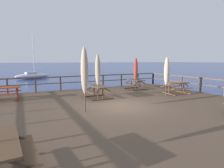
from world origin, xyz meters
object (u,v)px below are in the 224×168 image
at_px(patio_umbrella_short_back, 84,71).
at_px(sailboat_distant, 33,75).
at_px(picnic_table_mid_right, 177,86).
at_px(patio_umbrella_tall_mid_right, 167,71).
at_px(patio_umbrella_tall_front, 136,69).
at_px(picnic_table_mid_left, 98,89).
at_px(picnic_table_front_right, 136,82).
at_px(patio_umbrella_short_mid, 98,70).

bearing_deg(patio_umbrella_short_back, sailboat_distant, 91.15).
xyz_separation_m(picnic_table_mid_right, patio_umbrella_short_back, (-7.20, -1.69, 1.28)).
bearing_deg(patio_umbrella_tall_mid_right, picnic_table_mid_right, 16.19).
bearing_deg(patio_umbrella_tall_mid_right, patio_umbrella_short_back, -167.49).
distance_m(patio_umbrella_tall_front, sailboat_distant, 23.74).
xyz_separation_m(picnic_table_mid_left, picnic_table_front_right, (4.03, 1.96, -0.00)).
distance_m(patio_umbrella_short_mid, sailboat_distant, 24.93).
xyz_separation_m(patio_umbrella_short_back, sailboat_distant, (-0.55, 27.43, -2.13)).
xyz_separation_m(picnic_table_mid_left, patio_umbrella_short_mid, (0.00, 0.06, 1.16)).
height_order(patio_umbrella_tall_mid_right, sailboat_distant, sailboat_distant).
height_order(patio_umbrella_tall_mid_right, patio_umbrella_short_back, patio_umbrella_short_back).
distance_m(picnic_table_mid_right, sailboat_distant, 26.90).
relative_size(picnic_table_mid_left, patio_umbrella_short_back, 0.60).
bearing_deg(picnic_table_mid_left, picnic_table_front_right, 25.96).
height_order(picnic_table_mid_right, sailboat_distant, sailboat_distant).
height_order(picnic_table_mid_left, patio_umbrella_short_back, patio_umbrella_short_back).
bearing_deg(picnic_table_front_right, sailboat_distant, 105.38).
height_order(picnic_table_mid_right, patio_umbrella_tall_mid_right, patio_umbrella_tall_mid_right).
xyz_separation_m(picnic_table_front_right, patio_umbrella_tall_front, (0.01, 0.02, 1.05)).
relative_size(patio_umbrella_short_mid, sailboat_distant, 0.35).
relative_size(picnic_table_mid_right, patio_umbrella_tall_mid_right, 0.70).
relative_size(picnic_table_mid_right, patio_umbrella_short_mid, 0.65).
xyz_separation_m(picnic_table_front_right, patio_umbrella_short_back, (-5.73, -4.60, 1.28)).
distance_m(picnic_table_mid_right, patio_umbrella_short_mid, 5.70).
distance_m(picnic_table_mid_left, picnic_table_front_right, 4.48).
xyz_separation_m(patio_umbrella_tall_mid_right, sailboat_distant, (-6.45, 26.13, -1.90)).
distance_m(picnic_table_mid_right, patio_umbrella_short_back, 7.51).
xyz_separation_m(patio_umbrella_short_mid, patio_umbrella_tall_front, (4.03, 1.93, -0.11)).
xyz_separation_m(picnic_table_mid_right, patio_umbrella_tall_mid_right, (-1.31, -0.38, 1.05)).
bearing_deg(picnic_table_mid_right, sailboat_distant, 106.76).
relative_size(picnic_table_mid_left, picnic_table_front_right, 1.06).
bearing_deg(patio_umbrella_short_back, picnic_table_mid_right, 13.19).
xyz_separation_m(picnic_table_mid_right, picnic_table_front_right, (-1.47, 2.91, -0.00)).
bearing_deg(patio_umbrella_tall_front, sailboat_distant, 105.42).
height_order(picnic_table_mid_left, picnic_table_front_right, same).
xyz_separation_m(patio_umbrella_tall_mid_right, patio_umbrella_tall_front, (-0.15, 3.31, 0.00)).
bearing_deg(sailboat_distant, picnic_table_mid_right, -73.24).
height_order(patio_umbrella_short_mid, sailboat_distant, sailboat_distant).
height_order(picnic_table_mid_right, patio_umbrella_short_mid, patio_umbrella_short_mid).
bearing_deg(picnic_table_mid_right, patio_umbrella_tall_mid_right, -163.81).
relative_size(picnic_table_mid_left, picnic_table_mid_right, 0.98).
bearing_deg(patio_umbrella_tall_mid_right, patio_umbrella_short_mid, 161.74).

